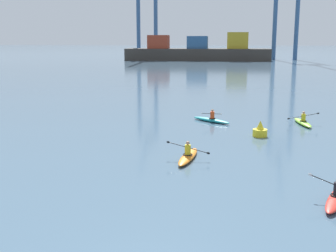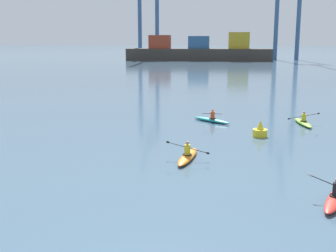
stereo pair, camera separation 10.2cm
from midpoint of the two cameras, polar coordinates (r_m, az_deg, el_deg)
name	(u,v)px [view 2 (the right image)]	position (r m, az deg, el deg)	size (l,w,h in m)	color
container_barge	(199,51)	(122.44, 4.21, 9.87)	(40.01, 8.27, 7.73)	#38332D
gantry_crane_west	(148,1)	(137.49, -2.66, 16.28)	(6.67, 18.44, 33.47)	#335684
channel_buoy	(260,131)	(27.19, 12.22, -0.62)	(0.90, 0.90, 1.00)	yellow
kayak_teal	(212,120)	(31.44, 5.90, 0.86)	(3.00, 2.64, 0.95)	teal
kayak_red	(336,197)	(17.33, 21.61, -8.79)	(2.06, 3.36, 0.96)	red
kayak_lime	(303,122)	(31.80, 17.57, 0.50)	(2.25, 3.45, 0.95)	#7ABC2D
kayak_orange	(188,156)	(21.64, 2.76, -3.98)	(2.24, 3.45, 0.95)	orange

